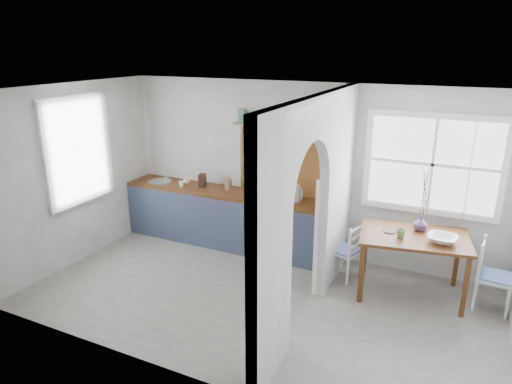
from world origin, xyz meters
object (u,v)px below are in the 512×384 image
at_px(chair_left, 345,250).
at_px(dining_table, 411,265).
at_px(kettle, 296,192).
at_px(vase, 421,224).
at_px(chair_right, 495,276).

bearing_deg(chair_left, dining_table, 102.46).
relative_size(chair_left, kettle, 3.02).
relative_size(chair_left, vase, 4.29).
bearing_deg(chair_left, kettle, -90.74).
xyz_separation_m(chair_right, vase, (-0.92, 0.12, 0.48)).
bearing_deg(chair_right, dining_table, 100.09).
bearing_deg(chair_right, vase, 88.09).
bearing_deg(chair_left, chair_right, 107.85).
relative_size(dining_table, kettle, 4.89).
distance_m(chair_left, vase, 1.06).
height_order(chair_right, kettle, kettle).
relative_size(chair_right, kettle, 3.24).
height_order(chair_left, vase, vase).
relative_size(dining_table, chair_right, 1.51).
xyz_separation_m(dining_table, vase, (0.04, 0.20, 0.50)).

